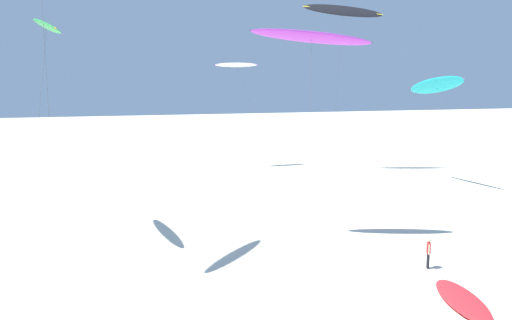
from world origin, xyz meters
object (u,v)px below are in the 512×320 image
object	(u,v)px
flying_kite_2	(436,85)
flying_kite_3	(311,37)
grounded_kite_0	(462,300)
flying_kite_6	(343,11)
person_mid_field	(428,252)
flying_kite_1	(46,26)
flying_kite_4	(236,65)

from	to	relation	value
flying_kite_2	flying_kite_3	bearing A→B (deg)	-142.60
grounded_kite_0	flying_kite_6	bearing A→B (deg)	75.37
flying_kite_2	flying_kite_3	world-z (taller)	flying_kite_3
flying_kite_2	person_mid_field	xyz separation A→B (m)	(-13.57, -21.04, -8.81)
grounded_kite_0	person_mid_field	bearing A→B (deg)	76.86
flying_kite_2	flying_kite_6	bearing A→B (deg)	118.31
flying_kite_3	flying_kite_6	size ratio (longest dim) A/B	0.75
flying_kite_3	grounded_kite_0	xyz separation A→B (m)	(3.32, -12.02, -13.00)
flying_kite_1	flying_kite_2	bearing A→B (deg)	16.04
flying_kite_2	flying_kite_6	xyz separation A→B (m)	(-5.36, 9.94, 7.81)
flying_kite_2	flying_kite_6	size ratio (longest dim) A/B	0.74
flying_kite_2	flying_kite_6	distance (m)	13.73
flying_kite_6	flying_kite_1	bearing A→B (deg)	-145.49
flying_kite_4	grounded_kite_0	size ratio (longest dim) A/B	2.17
flying_kite_3	grounded_kite_0	bearing A→B (deg)	-74.54
flying_kite_2	flying_kite_4	world-z (taller)	flying_kite_4
flying_kite_2	flying_kite_3	size ratio (longest dim) A/B	1.00
flying_kite_1	flying_kite_4	world-z (taller)	flying_kite_1
grounded_kite_0	flying_kite_2	bearing A→B (deg)	60.34
grounded_kite_0	flying_kite_1	bearing A→B (deg)	140.43
flying_kite_1	flying_kite_3	bearing A→B (deg)	-13.94
flying_kite_1	flying_kite_3	world-z (taller)	flying_kite_1
person_mid_field	flying_kite_3	bearing A→B (deg)	121.38
grounded_kite_0	person_mid_field	size ratio (longest dim) A/B	3.24
flying_kite_1	flying_kite_4	bearing A→B (deg)	54.43
flying_kite_3	grounded_kite_0	world-z (taller)	flying_kite_3
flying_kite_1	grounded_kite_0	world-z (taller)	flying_kite_1
flying_kite_1	person_mid_field	xyz separation A→B (m)	(20.47, -11.25, -12.84)
flying_kite_3	flying_kite_1	bearing A→B (deg)	166.06
flying_kite_3	grounded_kite_0	distance (m)	18.01
flying_kite_4	person_mid_field	size ratio (longest dim) A/B	7.02
flying_kite_6	person_mid_field	bearing A→B (deg)	-104.86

